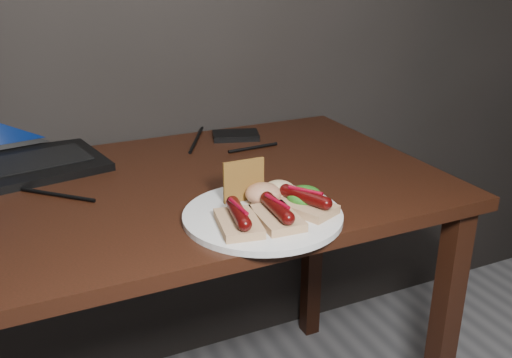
% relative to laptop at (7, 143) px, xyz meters
% --- Properties ---
extents(desk, '(1.40, 0.70, 0.75)m').
position_rel_laptop_xyz_m(desk, '(0.20, -0.29, -0.14)').
color(desk, black).
rests_on(desk, ground).
extents(laptop, '(0.43, 0.40, 0.25)m').
position_rel_laptop_xyz_m(laptop, '(0.00, 0.00, 0.00)').
color(laptop, black).
rests_on(laptop, desk).
extents(hard_drive, '(0.14, 0.11, 0.02)m').
position_rel_laptop_xyz_m(hard_drive, '(0.57, -0.04, -0.05)').
color(hard_drive, black).
rests_on(hard_drive, desk).
extents(desk_cables, '(0.83, 0.40, 0.01)m').
position_rel_laptop_xyz_m(desk_cables, '(0.22, -0.15, -0.05)').
color(desk_cables, black).
rests_on(desk_cables, desk).
extents(plate, '(0.38, 0.38, 0.01)m').
position_rel_laptop_xyz_m(plate, '(0.42, -0.52, -0.05)').
color(plate, silver).
rests_on(plate, desk).
extents(bread_sausage_left, '(0.09, 0.13, 0.04)m').
position_rel_laptop_xyz_m(bread_sausage_left, '(0.35, -0.56, -0.02)').
color(bread_sausage_left, tan).
rests_on(bread_sausage_left, plate).
extents(bread_sausage_center, '(0.08, 0.12, 0.04)m').
position_rel_laptop_xyz_m(bread_sausage_center, '(0.42, -0.57, -0.02)').
color(bread_sausage_center, tan).
rests_on(bread_sausage_center, plate).
extents(bread_sausage_right, '(0.11, 0.13, 0.04)m').
position_rel_laptop_xyz_m(bread_sausage_right, '(0.49, -0.55, -0.02)').
color(bread_sausage_right, tan).
rests_on(bread_sausage_right, plate).
extents(crispbread, '(0.09, 0.01, 0.08)m').
position_rel_laptop_xyz_m(crispbread, '(0.41, -0.46, 0.00)').
color(crispbread, '#A6782D').
rests_on(crispbread, plate).
extents(salad_greens, '(0.07, 0.07, 0.04)m').
position_rel_laptop_xyz_m(salad_greens, '(0.50, -0.53, -0.02)').
color(salad_greens, '#145110').
rests_on(salad_greens, plate).
extents(salsa_mound, '(0.07, 0.07, 0.04)m').
position_rel_laptop_xyz_m(salsa_mound, '(0.44, -0.48, -0.02)').
color(salsa_mound, '#A82310').
rests_on(salsa_mound, plate).
extents(coleslaw_mound, '(0.06, 0.06, 0.04)m').
position_rel_laptop_xyz_m(coleslaw_mound, '(0.48, -0.47, -0.02)').
color(coleslaw_mound, beige).
rests_on(coleslaw_mound, plate).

